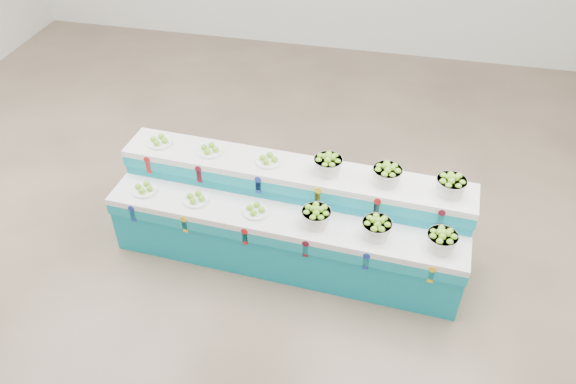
{
  "coord_description": "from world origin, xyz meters",
  "views": [
    {
      "loc": [
        1.83,
        -4.43,
        4.53
      ],
      "look_at": [
        0.88,
        -0.16,
        0.87
      ],
      "focal_mm": 35.27,
      "sensor_mm": 36.0,
      "label": 1
    }
  ],
  "objects_px": {
    "basket_lower_left": "(316,216)",
    "basket_upper_right": "(451,185)",
    "display_stand": "(288,218)",
    "plate_upper_mid": "(210,149)"
  },
  "relations": [
    {
      "from": "display_stand",
      "to": "basket_upper_right",
      "type": "xyz_separation_m",
      "value": [
        1.56,
        0.14,
        0.62
      ]
    },
    {
      "from": "plate_upper_mid",
      "to": "basket_upper_right",
      "type": "relative_size",
      "value": 0.91
    },
    {
      "from": "display_stand",
      "to": "basket_upper_right",
      "type": "relative_size",
      "value": 12.71
    },
    {
      "from": "display_stand",
      "to": "plate_upper_mid",
      "type": "relative_size",
      "value": 13.99
    },
    {
      "from": "basket_upper_right",
      "to": "plate_upper_mid",
      "type": "bearing_deg",
      "value": 176.72
    },
    {
      "from": "basket_lower_left",
      "to": "basket_upper_right",
      "type": "height_order",
      "value": "basket_upper_right"
    },
    {
      "from": "display_stand",
      "to": "plate_upper_mid",
      "type": "height_order",
      "value": "plate_upper_mid"
    },
    {
      "from": "basket_upper_right",
      "to": "basket_lower_left",
      "type": "bearing_deg",
      "value": -162.42
    },
    {
      "from": "plate_upper_mid",
      "to": "basket_upper_right",
      "type": "height_order",
      "value": "basket_upper_right"
    },
    {
      "from": "display_stand",
      "to": "basket_lower_left",
      "type": "height_order",
      "value": "display_stand"
    }
  ]
}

